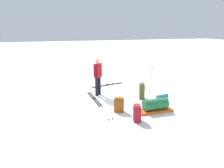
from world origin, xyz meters
TOP-DOWN VIEW (x-y plane):
  - ground_plane at (0.00, 0.00)m, footprint 80.00×80.00m
  - skier_standing at (0.42, -0.78)m, footprint 0.45×0.40m
  - ski_pair_near at (0.71, -0.33)m, footprint 0.28×1.97m
  - ski_pair_far at (-0.45, -2.26)m, footprint 1.85×0.60m
  - backpack_large_dark at (-1.28, 0.23)m, footprint 0.31×0.39m
  - backpack_bright at (-0.17, 2.22)m, footprint 0.31×0.38m
  - backpack_small_spare at (0.14, 1.30)m, footprint 0.42×0.34m
  - ski_poles_planted_near at (0.66, 1.94)m, footprint 0.22×0.12m
  - ski_poles_planted_far at (-2.06, -0.45)m, footprint 0.16×0.10m
  - gear_sled at (-1.13, 1.70)m, footprint 1.30×0.45m
  - sleeping_mat_rolled at (-2.14, 0.49)m, footprint 0.57×0.27m

SIDE VIEW (x-z plane):
  - ground_plane at x=0.00m, z-range 0.00..0.00m
  - ski_pair_near at x=0.71m, z-range -0.01..0.04m
  - ski_pair_far at x=-0.45m, z-range -0.01..0.04m
  - sleeping_mat_rolled at x=-2.14m, z-range 0.00..0.18m
  - gear_sled at x=-1.13m, z-range -0.02..0.47m
  - backpack_small_spare at x=0.14m, z-range -0.01..0.54m
  - backpack_bright at x=-0.17m, z-range -0.01..0.56m
  - backpack_large_dark at x=-1.28m, z-range -0.01..0.68m
  - ski_poles_planted_far at x=-2.06m, z-range 0.07..1.37m
  - ski_poles_planted_near at x=0.66m, z-range 0.07..1.37m
  - skier_standing at x=0.42m, z-range 0.10..1.80m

